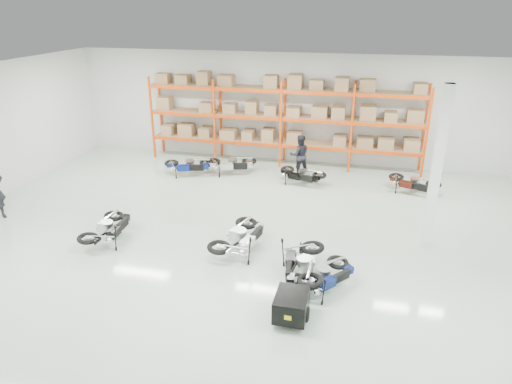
% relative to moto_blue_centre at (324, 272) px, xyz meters
% --- Properties ---
extents(room, '(18.00, 18.00, 18.00)m').
position_rel_moto_blue_centre_xyz_m(room, '(-2.60, 2.41, 1.76)').
color(room, '#B3C8B4').
rests_on(room, ground).
extents(pallet_rack, '(11.28, 0.98, 3.62)m').
position_rel_moto_blue_centre_xyz_m(pallet_rack, '(-2.60, 8.86, 1.77)').
color(pallet_rack, '#DE420B').
rests_on(pallet_rack, ground).
extents(structural_column, '(0.25, 0.25, 4.50)m').
position_rel_moto_blue_centre_xyz_m(structural_column, '(2.60, 2.91, 1.76)').
color(structural_column, white).
rests_on(structural_column, ground).
extents(moto_blue_centre, '(1.64, 1.74, 1.04)m').
position_rel_moto_blue_centre_xyz_m(moto_blue_centre, '(0.00, 0.00, 0.00)').
color(moto_blue_centre, '#07154D').
rests_on(moto_blue_centre, ground).
extents(moto_silver_left, '(1.31, 2.03, 1.21)m').
position_rel_moto_blue_centre_xyz_m(moto_silver_left, '(-2.37, 1.28, 0.08)').
color(moto_silver_left, '#BABCC1').
rests_on(moto_silver_left, ground).
extents(moto_black_far_left, '(0.88, 1.73, 1.11)m').
position_rel_moto_blue_centre_xyz_m(moto_black_far_left, '(-6.20, 1.01, 0.03)').
color(moto_black_far_left, black).
rests_on(moto_black_far_left, ground).
extents(moto_touring_right, '(1.07, 1.92, 1.20)m').
position_rel_moto_blue_centre_xyz_m(moto_touring_right, '(-0.57, 0.33, 0.08)').
color(moto_touring_right, black).
rests_on(moto_touring_right, ground).
extents(trailer, '(0.77, 1.47, 0.61)m').
position_rel_moto_blue_centre_xyz_m(trailer, '(-0.57, -1.27, -0.13)').
color(trailer, black).
rests_on(trailer, ground).
extents(moto_back_a, '(1.83, 1.25, 1.08)m').
position_rel_moto_blue_centre_xyz_m(moto_back_a, '(-5.95, 6.67, 0.02)').
color(moto_back_a, navy).
rests_on(moto_back_a, ground).
extents(moto_back_b, '(1.91, 1.32, 1.12)m').
position_rel_moto_blue_centre_xyz_m(moto_back_b, '(-4.34, 7.18, 0.04)').
color(moto_back_b, '#A4AAAE').
rests_on(moto_back_b, ground).
extents(moto_back_c, '(1.73, 1.19, 1.02)m').
position_rel_moto_blue_centre_xyz_m(moto_back_c, '(-1.48, 6.70, -0.01)').
color(moto_back_c, black).
rests_on(moto_back_c, ground).
extents(moto_back_d, '(1.78, 1.31, 1.04)m').
position_rel_moto_blue_centre_xyz_m(moto_back_d, '(2.53, 6.75, -0.00)').
color(moto_back_d, '#3E130C').
rests_on(moto_back_d, ground).
extents(person_back, '(0.95, 0.85, 1.62)m').
position_rel_moto_blue_centre_xyz_m(person_back, '(-1.70, 7.66, 0.32)').
color(person_back, black).
rests_on(person_back, ground).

